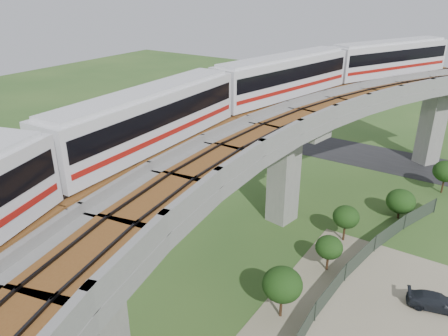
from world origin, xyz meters
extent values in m
plane|color=#2D5221|center=(0.00, 0.00, 0.00)|extent=(160.00, 160.00, 0.00)
cube|color=#232326|center=(0.00, 30.00, 0.01)|extent=(60.00, 8.00, 0.03)
cube|color=#99968E|center=(9.12, 31.80, 4.20)|extent=(2.86, 2.93, 8.40)
cube|color=#99968E|center=(9.12, 31.80, 9.00)|extent=(7.21, 5.74, 1.20)
cube|color=#99968E|center=(0.91, 10.42, 4.20)|extent=(2.35, 2.51, 8.40)
cube|color=#99968E|center=(0.91, 10.42, 9.00)|extent=(7.31, 3.58, 1.20)
cube|color=#99968E|center=(0.91, -10.42, 4.20)|extent=(2.35, 2.51, 8.40)
cube|color=#99968E|center=(0.91, -10.42, 9.00)|extent=(7.31, 3.58, 1.20)
cube|color=gray|center=(6.19, 26.54, 10.00)|extent=(16.42, 20.91, 0.80)
cube|color=gray|center=(2.33, 28.44, 10.90)|extent=(8.66, 17.08, 1.00)
cube|color=gray|center=(10.04, 24.64, 10.90)|extent=(8.66, 17.08, 1.00)
cube|color=brown|center=(4.21, 27.51, 10.46)|extent=(10.68, 18.08, 0.12)
cube|color=black|center=(4.21, 27.51, 10.58)|extent=(9.69, 17.59, 0.12)
cube|color=brown|center=(8.16, 25.56, 10.46)|extent=(10.68, 18.08, 0.12)
cube|color=black|center=(8.16, 25.56, 10.58)|extent=(9.69, 17.59, 0.12)
cube|color=gray|center=(0.70, 9.13, 10.00)|extent=(11.77, 20.03, 0.80)
cube|color=gray|center=(-3.55, 9.78, 10.90)|extent=(3.22, 18.71, 1.00)
cube|color=gray|center=(4.95, 8.47, 10.90)|extent=(3.22, 18.71, 1.00)
cube|color=brown|center=(-1.48, 9.46, 10.46)|extent=(5.44, 19.05, 0.12)
cube|color=black|center=(-1.48, 9.46, 10.58)|extent=(4.35, 18.88, 0.12)
cube|color=brown|center=(2.87, 8.79, 10.46)|extent=(5.44, 19.05, 0.12)
cube|color=black|center=(2.87, 8.79, 10.58)|extent=(4.35, 18.88, 0.12)
cube|color=gray|center=(0.70, -9.13, 10.00)|extent=(11.77, 20.03, 0.80)
cube|color=gray|center=(-3.55, -9.78, 10.90)|extent=(3.22, 18.71, 1.00)
cube|color=gray|center=(4.95, -8.47, 10.90)|extent=(3.22, 18.71, 1.00)
cube|color=brown|center=(-1.48, -9.46, 10.46)|extent=(5.44, 19.05, 0.12)
cube|color=black|center=(-1.48, -9.46, 10.58)|extent=(4.35, 18.88, 0.12)
cube|color=brown|center=(2.87, -8.79, 10.46)|extent=(5.44, 19.05, 0.12)
cube|color=black|center=(2.87, -8.79, 10.58)|extent=(4.35, 18.88, 0.12)
cube|color=silver|center=(-2.15, -2.58, 12.24)|extent=(3.32, 15.10, 3.20)
cube|color=silver|center=(-2.15, -2.58, 13.94)|extent=(2.75, 14.33, 0.22)
cube|color=black|center=(-2.15, -2.58, 12.69)|extent=(3.35, 14.50, 1.15)
cube|color=#A61610|center=(-2.15, -2.58, 11.49)|extent=(3.35, 14.50, 0.30)
cube|color=black|center=(-2.15, -2.58, 10.78)|extent=(2.43, 12.82, 0.28)
cube|color=silver|center=(-0.84, 12.93, 12.24)|extent=(5.76, 15.23, 3.20)
cube|color=silver|center=(-0.84, 12.93, 13.94)|extent=(5.07, 14.39, 0.22)
cube|color=black|center=(-0.84, 12.93, 12.69)|extent=(5.69, 14.66, 1.15)
cube|color=#A61610|center=(-0.84, 12.93, 11.49)|extent=(5.69, 14.66, 0.30)
cube|color=black|center=(-0.84, 12.93, 10.78)|extent=(4.51, 12.87, 0.28)
cube|color=silver|center=(4.27, 27.62, 12.24)|extent=(9.08, 14.64, 3.20)
cube|color=silver|center=(4.27, 27.62, 13.94)|extent=(8.26, 13.73, 0.22)
cube|color=black|center=(4.27, 27.62, 12.69)|extent=(8.87, 14.13, 1.15)
cube|color=#A61610|center=(4.27, 27.62, 11.49)|extent=(8.87, 14.13, 0.30)
cube|color=black|center=(4.27, 27.62, 10.78)|extent=(7.36, 12.27, 0.28)
cylinder|color=#2D382D|center=(12.25, 19.29, 0.75)|extent=(0.08, 0.08, 1.50)
cube|color=#2D382D|center=(11.38, 16.98, 0.75)|extent=(1.69, 4.77, 1.40)
cylinder|color=#2D382D|center=(10.62, 14.63, 0.75)|extent=(0.08, 0.08, 1.50)
cube|color=#2D382D|center=(9.98, 12.24, 0.75)|extent=(1.23, 4.91, 1.40)
cylinder|color=#2D382D|center=(9.45, 9.83, 0.75)|extent=(0.08, 0.08, 1.50)
cube|color=#2D382D|center=(9.03, 7.39, 0.75)|extent=(0.75, 4.99, 1.40)
cylinder|color=#2D382D|center=(8.74, 4.94, 0.75)|extent=(0.08, 0.08, 1.50)
cube|color=#2D382D|center=(8.56, 2.47, 0.75)|extent=(0.27, 5.04, 1.40)
cylinder|color=#2D382D|center=(8.50, 0.00, 0.75)|extent=(0.08, 0.08, 1.50)
cylinder|color=#382314|center=(12.12, 24.15, 0.82)|extent=(0.18, 0.18, 1.63)
ellipsoid|color=#123410|center=(12.12, 24.15, 2.37)|extent=(2.48, 2.48, 2.10)
cylinder|color=#382314|center=(9.69, 16.40, 0.47)|extent=(0.18, 0.18, 0.95)
ellipsoid|color=#123410|center=(9.69, 16.40, 1.71)|extent=(2.55, 2.55, 2.17)
cylinder|color=#382314|center=(6.80, 10.09, 0.79)|extent=(0.18, 0.18, 1.58)
ellipsoid|color=#123410|center=(6.80, 10.09, 2.22)|extent=(2.15, 2.15, 1.83)
cylinder|color=#382314|center=(7.14, 5.52, 0.69)|extent=(0.18, 0.18, 1.38)
ellipsoid|color=#123410|center=(7.14, 5.52, 1.98)|extent=(2.01, 2.01, 1.71)
cylinder|color=#382314|center=(6.47, -0.79, 0.88)|extent=(0.18, 0.18, 1.75)
ellipsoid|color=#123410|center=(6.47, -0.79, 2.52)|extent=(2.56, 2.56, 2.17)
imported|color=black|center=(14.63, 5.47, 0.56)|extent=(3.85, 2.35, 1.04)
camera|label=1|loc=(15.57, -21.12, 19.99)|focal=35.00mm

